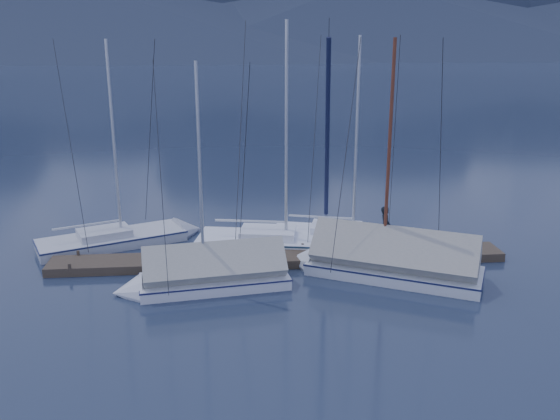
% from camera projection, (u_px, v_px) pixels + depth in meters
% --- Properties ---
extents(ground, '(1000.00, 1000.00, 0.00)m').
position_uv_depth(ground, '(285.00, 283.00, 21.76)').
color(ground, '#172034').
rests_on(ground, ground).
extents(dock, '(18.00, 1.50, 0.54)m').
position_uv_depth(dock, '(280.00, 260.00, 23.64)').
color(dock, '#382D23').
rests_on(dock, ground).
extents(mooring_posts, '(15.12, 1.52, 0.35)m').
position_uv_depth(mooring_posts, '(267.00, 255.00, 23.53)').
color(mooring_posts, '#382D23').
rests_on(mooring_posts, ground).
extents(sailboat_open_left, '(7.37, 4.67, 9.47)m').
position_uv_depth(sailboat_open_left, '(133.00, 238.00, 26.06)').
color(sailboat_open_left, '#B8BBC5').
rests_on(sailboat_open_left, ground).
extents(sailboat_open_mid, '(8.03, 3.76, 10.26)m').
position_uv_depth(sailboat_open_mid, '(299.00, 244.00, 25.22)').
color(sailboat_open_mid, white).
rests_on(sailboat_open_mid, ground).
extents(sailboat_open_right, '(7.56, 3.91, 9.62)m').
position_uv_depth(sailboat_open_right, '(364.00, 239.00, 25.88)').
color(sailboat_open_right, white).
rests_on(sailboat_open_right, ground).
extents(sailboat_covered_near, '(7.62, 5.35, 9.63)m').
position_uv_depth(sailboat_covered_near, '(379.00, 263.00, 22.37)').
color(sailboat_covered_near, silver).
rests_on(sailboat_covered_near, ground).
extents(sailboat_covered_far, '(6.43, 2.86, 8.74)m').
position_uv_depth(sailboat_covered_far, '(201.00, 277.00, 21.17)').
color(sailboat_covered_far, silver).
rests_on(sailboat_covered_far, ground).
extents(person, '(0.54, 0.71, 1.77)m').
position_uv_depth(person, '(385.00, 227.00, 24.11)').
color(person, black).
rests_on(person, dock).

